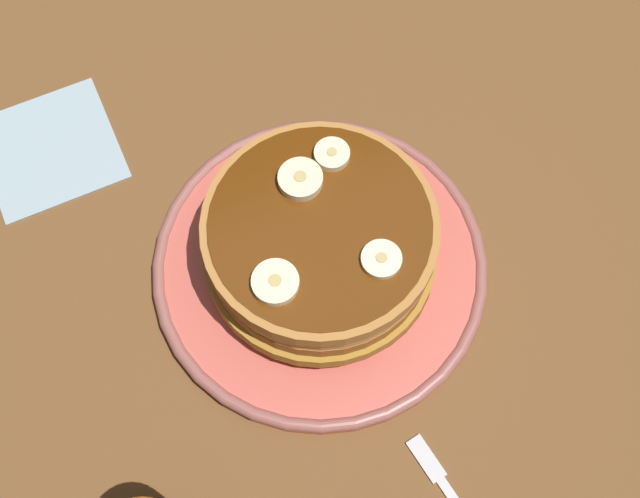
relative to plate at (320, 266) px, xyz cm
name	(u,v)px	position (x,y,z in cm)	size (l,w,h in cm)	color
ground_plane	(320,277)	(0.00, 0.00, -2.44)	(140.00, 140.00, 3.00)	brown
plate	(320,266)	(0.00, 0.00, 0.00)	(26.64, 26.64, 1.76)	#CC594C
pancake_stack	(323,244)	(-0.05, -0.25, 4.18)	(18.08, 17.89, 7.38)	#986538
banana_slice_0	(298,180)	(3.65, 0.16, 8.22)	(3.28, 3.28, 1.04)	#F6E3B9
banana_slice_1	(332,155)	(4.71, -2.92, 8.14)	(2.66, 2.66, 0.87)	#EEE8BA
banana_slice_2	(381,260)	(-4.22, -2.83, 8.06)	(2.88, 2.88, 0.72)	#F3F4C4
banana_slice_3	(275,283)	(-3.02, 4.57, 8.17)	(3.31, 3.31, 0.94)	#FEF3BE
napkin	(50,148)	(19.38, 17.08, -0.79)	(11.00, 11.00, 0.30)	#99B2BF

